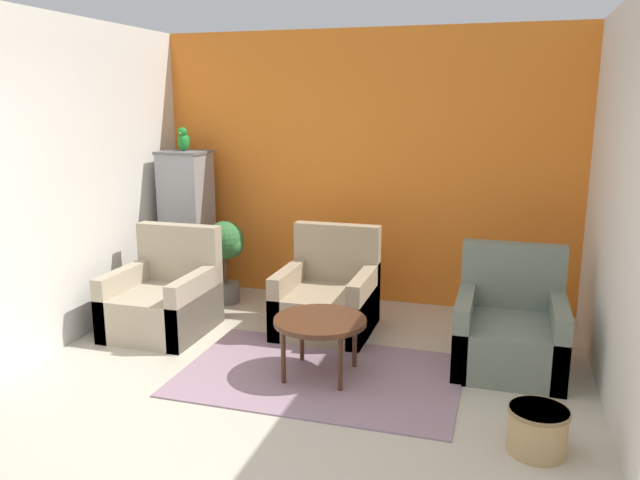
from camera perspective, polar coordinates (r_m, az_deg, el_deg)
name	(u,v)px	position (r m, az deg, el deg)	size (l,w,h in m)	color
ground_plane	(247,448)	(4.03, -6.67, -18.34)	(20.00, 20.00, 0.00)	beige
wall_back_accent	(364,169)	(6.47, 4.05, 6.52)	(4.42, 0.06, 2.77)	orange
wall_left	(86,179)	(5.96, -20.59, 5.23)	(0.06, 3.08, 2.77)	silver
wall_right	(620,201)	(4.81, 25.75, 3.20)	(0.06, 3.08, 2.77)	silver
area_rug	(320,375)	(4.91, 0.00, -12.22)	(2.12, 1.40, 0.01)	gray
coffee_table	(320,324)	(4.76, 0.00, -7.68)	(0.71, 0.71, 0.46)	#472819
armchair_left	(164,301)	(5.89, -14.07, -5.42)	(0.82, 0.88, 0.94)	tan
armchair_right	(510,332)	(5.20, 16.95, -8.06)	(0.82, 0.88, 0.94)	slate
armchair_middle	(328,300)	(5.73, 0.71, -5.53)	(0.82, 0.88, 0.94)	#9E896B
birdcage	(188,224)	(6.81, -12.01, 1.45)	(0.47, 0.47, 1.56)	slate
parrot	(184,140)	(6.70, -12.35, 8.94)	(0.11, 0.21, 0.25)	#1E842D
potted_plant	(225,250)	(6.52, -8.70, -0.91)	(0.44, 0.40, 0.86)	#66605B
wicker_basket	(538,429)	(4.11, 19.28, -15.98)	(0.36, 0.36, 0.28)	tan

